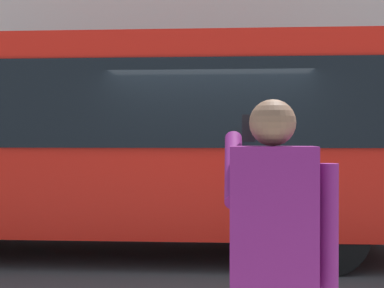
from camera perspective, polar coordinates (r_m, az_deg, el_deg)
ground_plane at (r=7.56m, az=2.03°, el=-12.15°), size 60.00×60.00×0.00m
red_bus at (r=8.11m, az=-9.07°, el=0.71°), size 9.05×2.54×3.08m
pedestrian_photographer at (r=2.66m, az=8.40°, el=-10.82°), size 0.53×0.52×1.70m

